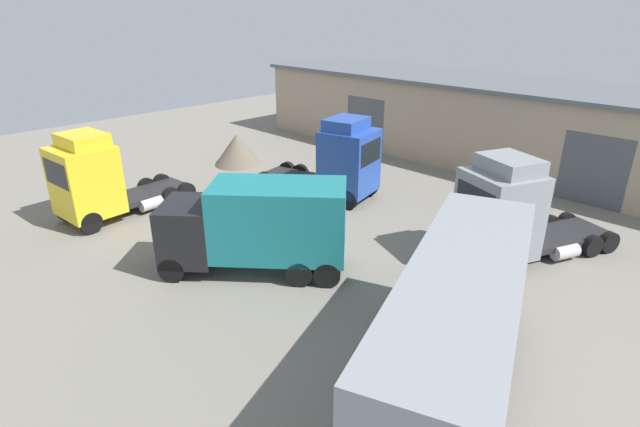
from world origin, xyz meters
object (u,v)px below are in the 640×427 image
Objects in this scene: container_trailer_green at (460,319)px; tractor_unit_yellow at (95,180)px; tractor_unit_grey at (508,214)px; oil_drum at (467,281)px; box_truck_black at (257,224)px; gravel_pile at (237,149)px; tractor_unit_blue at (341,161)px.

tractor_unit_yellow is at bearing -106.47° from container_trailer_green.
tractor_unit_grey reaches higher than oil_drum.
box_truck_black is at bearing -17.24° from tractor_unit_grey.
container_trailer_green is 3.34× the size of gravel_pile.
container_trailer_green reaches higher than oil_drum.
tractor_unit_grey is (6.20, 7.29, 0.08)m from box_truck_black.
gravel_pile is at bearing 167.96° from tractor_unit_blue.
box_truck_black is (-8.85, 0.91, -0.60)m from container_trailer_green.
tractor_unit_yellow is at bearing -27.39° from box_truck_black.
box_truck_black reaches higher than gravel_pile.
tractor_unit_grey reaches higher than gravel_pile.
tractor_unit_grey is at bearing -16.44° from tractor_unit_blue.
container_trailer_green is 11.08× the size of oil_drum.
container_trailer_green is at bearing 41.05° from tractor_unit_grey.
oil_drum is (18.18, -3.53, -0.53)m from gravel_pile.
tractor_unit_blue is 8.82m from gravel_pile.
tractor_unit_grey reaches higher than box_truck_black.
container_trailer_green is 5.99m from oil_drum.
tractor_unit_yellow is 16.83m from oil_drum.
tractor_unit_grey is (15.29, 9.50, 0.03)m from tractor_unit_yellow.
box_truck_black is 9.57m from tractor_unit_grey.
container_trailer_green is 18.00m from tractor_unit_yellow.
box_truck_black is 7.59× the size of oil_drum.
tractor_unit_yellow is 10.30m from gravel_pile.
tractor_unit_yellow is 18.00m from tractor_unit_grey.
tractor_unit_yellow reaches higher than gravel_pile.
oil_drum is at bearing -34.44° from tractor_unit_blue.
tractor_unit_grey is at bearing 93.91° from oil_drum.
tractor_unit_yellow is (-17.94, -1.30, -0.55)m from container_trailer_green.
tractor_unit_blue is at bearing 158.63° from oil_drum.
tractor_unit_grey is at bearing 117.30° from tractor_unit_yellow.
tractor_unit_blue is 2.32× the size of gravel_pile.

